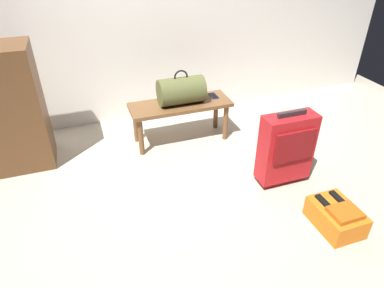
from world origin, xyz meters
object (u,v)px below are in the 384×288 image
Objects in this scene: cell_phone at (213,96)px; suitcase_upright_red at (286,147)px; bench at (181,109)px; duffel_bag_olive at (181,91)px; backpack_orange at (336,216)px; side_cabinet at (9,110)px.

cell_phone is 0.21× the size of suitcase_upright_red.
bench is at bearing 122.97° from suitcase_upright_red.
suitcase_upright_red is at bearing -57.46° from duffel_bag_olive.
duffel_bag_olive is 0.65× the size of suitcase_upright_red.
cell_phone is at bearing 7.32° from duffel_bag_olive.
suitcase_upright_red is 1.78× the size of backpack_orange.
duffel_bag_olive is 1.16× the size of backpack_orange.
side_cabinet is (-2.22, 1.64, 0.46)m from backpack_orange.
bench is 6.94× the size of cell_phone.
backpack_orange is 2.79m from side_cabinet.
bench is 0.20m from duffel_bag_olive.
duffel_bag_olive is 1.14m from suitcase_upright_red.
suitcase_upright_red is (0.61, -0.95, -0.01)m from bench.
bench is 2.27× the size of duffel_bag_olive.
cell_phone is at bearing 101.75° from backpack_orange.
side_cabinet is (-1.52, 0.10, 0.20)m from bench.
bench is 1.13m from suitcase_upright_red.
suitcase_upright_red is (0.24, -0.99, -0.08)m from cell_phone.
side_cabinet is (-1.53, 0.10, -0.00)m from duffel_bag_olive.
duffel_bag_olive is 3.06× the size of cell_phone.
side_cabinet reaches higher than cell_phone.
cell_phone is 1.89m from side_cabinet.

